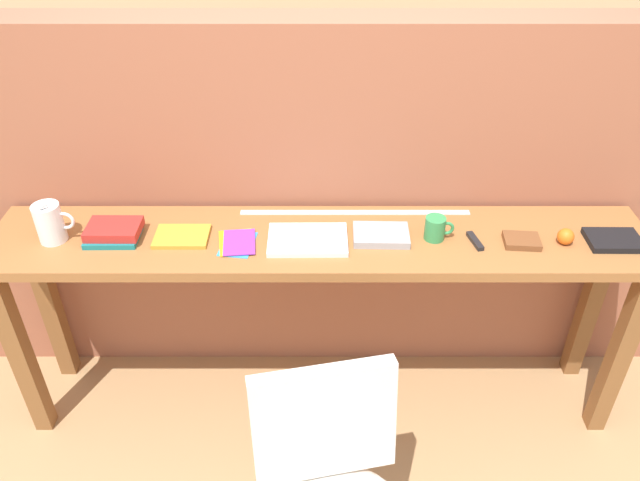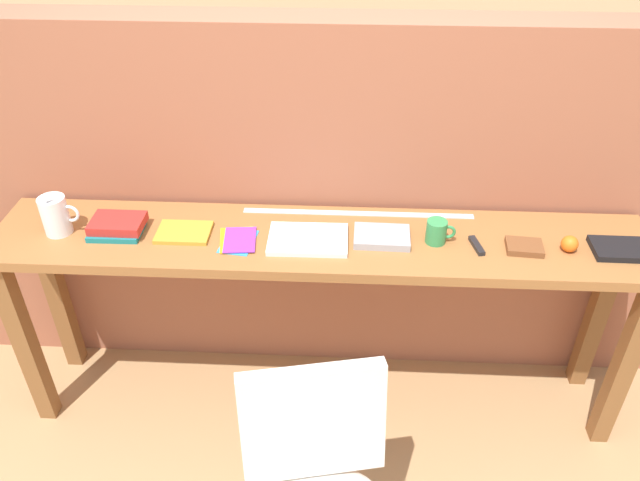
# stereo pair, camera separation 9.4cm
# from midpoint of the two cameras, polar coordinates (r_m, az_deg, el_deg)

# --- Properties ---
(ground_plane) EXTENTS (40.00, 40.00, 0.00)m
(ground_plane) POSITION_cam_midpoint_polar(r_m,az_deg,el_deg) (2.75, 0.75, -18.68)
(ground_plane) COLOR tan
(brick_wall_back) EXTENTS (6.00, 0.20, 1.60)m
(brick_wall_back) POSITION_cam_midpoint_polar(r_m,az_deg,el_deg) (2.67, 1.44, 3.05)
(brick_wall_back) COLOR #9E5B42
(brick_wall_back) RESTS_ON ground
(sideboard) EXTENTS (2.50, 0.44, 0.88)m
(sideboard) POSITION_cam_midpoint_polar(r_m,az_deg,el_deg) (2.42, 1.17, -2.42)
(sideboard) COLOR #996033
(sideboard) RESTS_ON ground
(pitcher_white) EXTENTS (0.14, 0.10, 0.18)m
(pitcher_white) POSITION_cam_midpoint_polar(r_m,az_deg,el_deg) (2.51, -22.04, 2.16)
(pitcher_white) COLOR white
(pitcher_white) RESTS_ON sideboard
(book_stack_leftmost) EXTENTS (0.20, 0.15, 0.06)m
(book_stack_leftmost) POSITION_cam_midpoint_polar(r_m,az_deg,el_deg) (2.46, -17.02, 1.25)
(book_stack_leftmost) COLOR #19757A
(book_stack_leftmost) RESTS_ON sideboard
(magazine_cycling) EXTENTS (0.20, 0.15, 0.02)m
(magazine_cycling) POSITION_cam_midpoint_polar(r_m,az_deg,el_deg) (2.40, -11.25, 0.72)
(magazine_cycling) COLOR gold
(magazine_cycling) RESTS_ON sideboard
(pamphlet_pile_colourful) EXTENTS (0.15, 0.19, 0.01)m
(pamphlet_pile_colourful) POSITION_cam_midpoint_polar(r_m,az_deg,el_deg) (2.33, -6.34, 0.01)
(pamphlet_pile_colourful) COLOR #3399D8
(pamphlet_pile_colourful) RESTS_ON sideboard
(book_open_centre) EXTENTS (0.30, 0.20, 0.02)m
(book_open_centre) POSITION_cam_midpoint_polar(r_m,az_deg,el_deg) (2.31, 0.06, 0.09)
(book_open_centre) COLOR white
(book_open_centre) RESTS_ON sideboard
(book_grey_hardcover) EXTENTS (0.21, 0.15, 0.03)m
(book_grey_hardcover) POSITION_cam_midpoint_polar(r_m,az_deg,el_deg) (2.33, 6.82, 0.32)
(book_grey_hardcover) COLOR #9E9EA3
(book_grey_hardcover) RESTS_ON sideboard
(mug) EXTENTS (0.11, 0.08, 0.09)m
(mug) POSITION_cam_midpoint_polar(r_m,az_deg,el_deg) (2.34, 11.78, 0.78)
(mug) COLOR #338C4C
(mug) RESTS_ON sideboard
(multitool_folded) EXTENTS (0.05, 0.11, 0.02)m
(multitool_folded) POSITION_cam_midpoint_polar(r_m,az_deg,el_deg) (2.36, 15.24, -0.47)
(multitool_folded) COLOR black
(multitool_folded) RESTS_ON sideboard
(leather_journal_brown) EXTENTS (0.14, 0.11, 0.02)m
(leather_journal_brown) POSITION_cam_midpoint_polar(r_m,az_deg,el_deg) (2.40, 19.25, -0.57)
(leather_journal_brown) COLOR brown
(leather_journal_brown) RESTS_ON sideboard
(sports_ball_small) EXTENTS (0.06, 0.06, 0.06)m
(sports_ball_small) POSITION_cam_midpoint_polar(r_m,az_deg,el_deg) (2.44, 22.89, -0.30)
(sports_ball_small) COLOR orange
(sports_ball_small) RESTS_ON sideboard
(book_repair_rightmost) EXTENTS (0.20, 0.14, 0.02)m
(book_repair_rightmost) POSITION_cam_midpoint_polar(r_m,az_deg,el_deg) (2.53, 26.66, -0.72)
(book_repair_rightmost) COLOR black
(book_repair_rightmost) RESTS_ON sideboard
(ruler_metal_back_edge) EXTENTS (0.91, 0.03, 0.00)m
(ruler_metal_back_edge) POSITION_cam_midpoint_polar(r_m,az_deg,el_deg) (2.48, 4.57, 2.47)
(ruler_metal_back_edge) COLOR silver
(ruler_metal_back_edge) RESTS_ON sideboard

